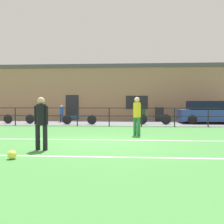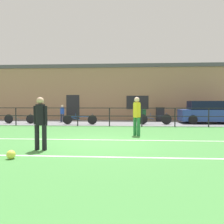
# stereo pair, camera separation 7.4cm
# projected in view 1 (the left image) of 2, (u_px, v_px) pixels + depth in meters

# --- Properties ---
(ground) EXTENTS (60.00, 44.00, 0.04)m
(ground) POSITION_uv_depth(u_px,v_px,m) (97.00, 143.00, 8.80)
(ground) COLOR #478C42
(field_line_touchline) EXTENTS (36.00, 0.11, 0.00)m
(field_line_touchline) POSITION_uv_depth(u_px,v_px,m) (98.00, 140.00, 9.38)
(field_line_touchline) COLOR white
(field_line_touchline) RESTS_ON ground
(field_line_hash) EXTENTS (36.00, 0.11, 0.00)m
(field_line_hash) POSITION_uv_depth(u_px,v_px,m) (85.00, 157.00, 6.46)
(field_line_hash) COLOR white
(field_line_hash) RESTS_ON ground
(pavement_strip) EXTENTS (48.00, 5.00, 0.02)m
(pavement_strip) POSITION_uv_depth(u_px,v_px,m) (112.00, 123.00, 17.27)
(pavement_strip) COLOR slate
(pavement_strip) RESTS_ON ground
(perimeter_fence) EXTENTS (36.07, 0.07, 1.15)m
(perimeter_fence) POSITION_uv_depth(u_px,v_px,m) (109.00, 114.00, 14.75)
(perimeter_fence) COLOR black
(perimeter_fence) RESTS_ON ground
(clubhouse_facade) EXTENTS (28.00, 2.56, 4.66)m
(clubhouse_facade) POSITION_uv_depth(u_px,v_px,m) (115.00, 93.00, 20.86)
(clubhouse_facade) COLOR #A37A5B
(clubhouse_facade) RESTS_ON ground
(player_goalkeeper) EXTENTS (0.45, 0.29, 1.64)m
(player_goalkeeper) POSITION_uv_depth(u_px,v_px,m) (41.00, 120.00, 7.32)
(player_goalkeeper) COLOR black
(player_goalkeeper) RESTS_ON ground
(player_striker) EXTENTS (0.33, 0.39, 1.71)m
(player_striker) POSITION_uv_depth(u_px,v_px,m) (137.00, 114.00, 10.52)
(player_striker) COLOR #237038
(player_striker) RESTS_ON ground
(soccer_ball_spare) EXTENTS (0.23, 0.23, 0.23)m
(soccer_ball_spare) POSITION_uv_depth(u_px,v_px,m) (12.00, 155.00, 6.19)
(soccer_ball_spare) COLOR #E5E04C
(soccer_ball_spare) RESTS_ON ground
(spectator_child) EXTENTS (0.33, 0.22, 1.27)m
(spectator_child) POSITION_uv_depth(u_px,v_px,m) (62.00, 112.00, 17.71)
(spectator_child) COLOR #232D4C
(spectator_child) RESTS_ON pavement_strip
(parked_car_red) EXTENTS (4.25, 1.91, 1.56)m
(parked_car_red) POSITION_uv_depth(u_px,v_px,m) (209.00, 113.00, 16.72)
(parked_car_red) COLOR #28428E
(parked_car_red) RESTS_ON pavement_strip
(bicycle_parked_0) EXTENTS (2.28, 0.04, 0.72)m
(bicycle_parked_0) POSITION_uv_depth(u_px,v_px,m) (79.00, 119.00, 15.78)
(bicycle_parked_0) COLOR black
(bicycle_parked_0) RESTS_ON pavement_strip
(bicycle_parked_1) EXTENTS (2.19, 0.04, 0.73)m
(bicycle_parked_1) POSITION_uv_depth(u_px,v_px,m) (19.00, 119.00, 16.38)
(bicycle_parked_1) COLOR black
(bicycle_parked_1) RESTS_ON pavement_strip
(bicycle_parked_2) EXTENTS (2.24, 0.04, 0.77)m
(bicycle_parked_2) POSITION_uv_depth(u_px,v_px,m) (154.00, 119.00, 15.77)
(bicycle_parked_2) COLOR black
(bicycle_parked_2) RESTS_ON pavement_strip
(trash_bin_0) EXTENTS (0.63, 0.53, 1.07)m
(trash_bin_0) POSITION_uv_depth(u_px,v_px,m) (159.00, 114.00, 18.34)
(trash_bin_0) COLOR black
(trash_bin_0) RESTS_ON pavement_strip
(trash_bin_1) EXTENTS (0.58, 0.49, 0.96)m
(trash_bin_1) POSITION_uv_depth(u_px,v_px,m) (141.00, 116.00, 17.21)
(trash_bin_1) COLOR #194C28
(trash_bin_1) RESTS_ON pavement_strip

